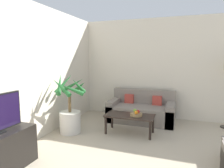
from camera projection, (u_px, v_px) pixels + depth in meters
wall_back at (199, 69)px, 5.10m from camera, size 7.79×0.06×2.70m
wall_left at (3, 76)px, 3.23m from camera, size 0.06×7.76×2.70m
potted_palm at (70, 112)px, 4.36m from camera, size 0.73×0.81×1.31m
sofa_loveseat at (141, 111)px, 5.21m from camera, size 1.67×0.85×0.79m
coffee_table at (130, 117)px, 4.33m from camera, size 1.05×0.51×0.41m
fruit_bowl at (136, 115)px, 4.26m from camera, size 0.26×0.26×0.06m
apple_red at (138, 111)px, 4.26m from camera, size 0.07×0.07×0.07m
apple_green at (135, 111)px, 4.31m from camera, size 0.08×0.08×0.08m
orange_fruit at (136, 112)px, 4.18m from camera, size 0.07×0.07×0.07m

